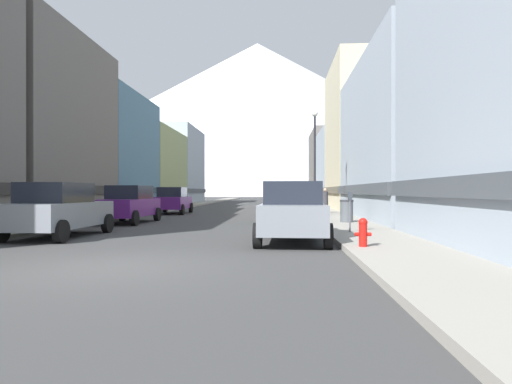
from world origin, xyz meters
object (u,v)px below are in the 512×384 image
object	(u,v)px
car_right_1	(288,204)
car_right_3	(284,198)
car_left_1	(128,204)
car_right_0	(293,212)
fire_hydrant_near	(363,231)
streetlamp_right	(315,147)
car_left_0	(59,210)
parking_meter_near	(350,206)
car_right_2	(286,201)
pedestrian_1	(90,203)
pedestrian_0	(325,202)
car_left_2	(173,200)
trash_bin_right	(347,211)

from	to	relation	value
car_right_1	car_right_3	size ratio (longest dim) A/B	0.99
car_left_1	car_right_0	size ratio (longest dim) A/B	1.00
car_right_3	fire_hydrant_near	bearing A→B (deg)	-86.51
car_right_0	streetlamp_right	size ratio (longest dim) A/B	0.76
car_left_0	streetlamp_right	bearing A→B (deg)	49.05
fire_hydrant_near	car_left_0	bearing A→B (deg)	161.32
parking_meter_near	car_right_0	bearing A→B (deg)	-139.01
car_right_1	car_right_2	distance (m)	7.46
pedestrian_1	fire_hydrant_near	bearing A→B (deg)	-43.44
car_right_1	parking_meter_near	xyz separation A→B (m)	(1.95, -6.24, 0.11)
car_left_0	pedestrian_0	distance (m)	17.04
pedestrian_0	car_left_1	bearing A→B (deg)	-144.51
car_left_1	car_right_1	bearing A→B (deg)	3.29
parking_meter_near	streetlamp_right	size ratio (longest dim) A/B	0.23
fire_hydrant_near	streetlamp_right	size ratio (longest dim) A/B	0.12
fire_hydrant_near	pedestrian_0	distance (m)	16.91
car_right_1	pedestrian_0	world-z (taller)	car_right_1
fire_hydrant_near	car_right_2	bearing A→B (deg)	95.34
car_right_3	car_right_1	bearing A→B (deg)	-90.00
car_left_1	car_right_2	world-z (taller)	same
car_left_2	trash_bin_right	bearing A→B (deg)	-44.06
pedestrian_0	streetlamp_right	xyz separation A→B (m)	(-0.90, -3.22, 3.12)
car_left_0	car_right_3	distance (m)	25.13
car_right_1	car_left_2	bearing A→B (deg)	132.37
car_right_0	car_right_3	world-z (taller)	same
streetlamp_right	car_right_2	bearing A→B (deg)	111.40
parking_meter_near	car_left_1	bearing A→B (deg)	148.70
car_left_2	pedestrian_0	size ratio (longest dim) A/B	2.86
car_right_0	car_right_3	size ratio (longest dim) A/B	1.00
fire_hydrant_near	trash_bin_right	size ratio (longest dim) A/B	0.72
fire_hydrant_near	trash_bin_right	bearing A→B (deg)	84.08
car_right_2	fire_hydrant_near	xyz separation A→B (m)	(1.65, -17.62, -0.37)
car_left_2	car_right_3	world-z (taller)	same
car_right_2	car_right_3	size ratio (longest dim) A/B	1.00
fire_hydrant_near	pedestrian_0	size ratio (longest dim) A/B	0.45
car_left_1	car_left_2	size ratio (longest dim) A/B	1.00
car_left_0	trash_bin_right	xyz separation A→B (m)	(10.15, 5.55, -0.26)
car_right_2	pedestrian_0	distance (m)	2.56
car_left_2	car_right_2	size ratio (longest dim) A/B	1.00
car_right_2	car_left_2	bearing A→B (deg)	173.48
streetlamp_right	car_left_2	bearing A→B (deg)	152.21
car_left_0	car_right_0	size ratio (longest dim) A/B	1.00
car_right_0	trash_bin_right	world-z (taller)	car_right_0
fire_hydrant_near	pedestrian_1	size ratio (longest dim) A/B	0.43
car_right_0	car_right_1	distance (m)	7.94
car_left_2	pedestrian_0	bearing A→B (deg)	-9.05
car_left_1	car_right_3	bearing A→B (deg)	66.36
car_left_2	car_right_3	bearing A→B (deg)	48.51
car_right_0	pedestrian_0	xyz separation A→B (m)	(2.45, 14.67, -0.04)
car_left_0	trash_bin_right	size ratio (longest dim) A/B	4.52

